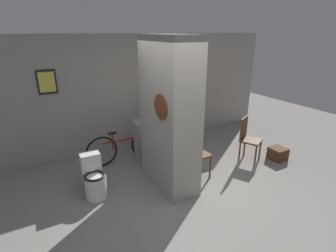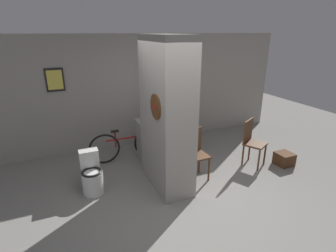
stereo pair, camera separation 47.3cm
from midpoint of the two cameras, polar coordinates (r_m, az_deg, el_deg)
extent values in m
plane|color=gray|center=(4.49, 0.45, -16.06)|extent=(14.00, 14.00, 0.00)
cube|color=gray|center=(6.21, -11.64, 7.08)|extent=(8.00, 0.06, 2.60)
cube|color=black|center=(5.82, -27.05, 8.51)|extent=(0.36, 0.02, 0.48)
cube|color=#E0CC4C|center=(5.81, -27.04, 8.49)|extent=(0.30, 0.01, 0.39)
cube|color=black|center=(6.71, 0.79, 10.61)|extent=(0.44, 0.02, 0.34)
cube|color=#4C9959|center=(6.70, 0.85, 10.59)|extent=(0.36, 0.01, 0.28)
cube|color=gray|center=(4.41, -2.82, 2.24)|extent=(0.55, 1.23, 2.60)
cylinder|color=#593319|center=(4.01, -4.99, 4.09)|extent=(0.03, 0.40, 0.40)
cylinder|color=red|center=(4.00, -5.19, 4.06)|extent=(0.01, 0.07, 0.07)
cube|color=gray|center=(5.81, -3.52, -2.40)|extent=(1.30, 0.44, 0.87)
cylinder|color=white|center=(4.70, -18.29, -12.53)|extent=(0.36, 0.36, 0.39)
torus|color=black|center=(4.60, -18.57, -10.34)|extent=(0.35, 0.35, 0.04)
cube|color=white|center=(4.74, -19.35, -7.47)|extent=(0.32, 0.20, 0.32)
cylinder|color=#4C2D19|center=(4.82, 3.29, -10.11)|extent=(0.04, 0.04, 0.46)
cylinder|color=#4C2D19|center=(5.00, 6.46, -9.04)|extent=(0.04, 0.04, 0.46)
cylinder|color=#4C2D19|center=(5.06, 1.08, -8.52)|extent=(0.04, 0.04, 0.46)
cylinder|color=#4C2D19|center=(5.23, 4.18, -7.57)|extent=(0.04, 0.04, 0.46)
cube|color=#4C2D19|center=(4.91, 3.82, -6.25)|extent=(0.41, 0.41, 0.04)
cube|color=#4C2D19|center=(4.94, 2.67, -2.87)|extent=(0.39, 0.05, 0.47)
cylinder|color=#4C2D19|center=(5.61, 16.23, -6.36)|extent=(0.04, 0.04, 0.46)
cylinder|color=#4C2D19|center=(5.90, 17.23, -5.11)|extent=(0.04, 0.04, 0.46)
cylinder|color=#4C2D19|center=(5.70, 13.03, -5.63)|extent=(0.04, 0.04, 0.46)
cylinder|color=#4C2D19|center=(5.99, 14.17, -4.44)|extent=(0.04, 0.04, 0.46)
cube|color=#4C2D19|center=(5.70, 15.39, -3.12)|extent=(0.52, 0.52, 0.04)
cube|color=#4C2D19|center=(5.66, 13.91, -0.41)|extent=(0.36, 0.21, 0.47)
torus|color=black|center=(5.58, -16.62, -5.45)|extent=(0.66, 0.04, 0.66)
torus|color=black|center=(5.82, -7.32, -3.64)|extent=(0.66, 0.04, 0.66)
cylinder|color=maroon|center=(5.61, -11.99, -2.97)|extent=(0.89, 0.04, 0.04)
cylinder|color=maroon|center=(5.55, -14.37, -3.41)|extent=(0.03, 0.03, 0.34)
cylinder|color=maroon|center=(5.74, -7.85, -2.18)|extent=(0.03, 0.03, 0.31)
cube|color=black|center=(5.48, -14.54, -1.60)|extent=(0.16, 0.06, 0.04)
cylinder|color=#262626|center=(5.68, -7.92, -0.74)|extent=(0.03, 0.42, 0.03)
cylinder|color=#267233|center=(5.56, -6.54, 2.25)|extent=(0.07, 0.07, 0.18)
cylinder|color=#267233|center=(5.52, -6.59, 3.53)|extent=(0.03, 0.03, 0.08)
sphere|color=#333333|center=(5.51, -6.61, 4.01)|extent=(0.03, 0.03, 0.03)
cylinder|color=silver|center=(5.50, -5.03, 1.88)|extent=(0.06, 0.06, 0.14)
cylinder|color=silver|center=(5.47, -5.06, 2.84)|extent=(0.02, 0.02, 0.06)
sphere|color=#333333|center=(5.46, -5.07, 3.21)|extent=(0.03, 0.03, 0.03)
cube|color=#4C2D19|center=(6.11, 20.77, -5.69)|extent=(0.33, 0.33, 0.26)
camera|label=1|loc=(0.24, -92.74, -1.00)|focal=28.00mm
camera|label=2|loc=(0.24, 87.26, 1.00)|focal=28.00mm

